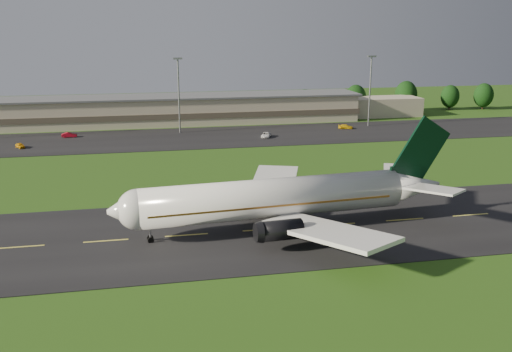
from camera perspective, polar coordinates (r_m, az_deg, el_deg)
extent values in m
plane|color=#214010|center=(80.98, -6.95, -5.95)|extent=(360.00, 360.00, 0.00)
cube|color=black|center=(80.97, -6.95, -5.92)|extent=(220.00, 30.00, 0.10)
cube|color=black|center=(150.41, -9.27, 3.69)|extent=(260.00, 30.00, 0.10)
cylinder|color=white|center=(81.24, 1.71, -2.20)|extent=(38.33, 8.64, 5.60)
sphere|color=white|center=(77.78, -11.75, -3.30)|extent=(5.60, 5.60, 5.60)
cone|color=white|center=(77.67, -13.23, -3.41)|extent=(4.42, 5.68, 5.38)
cone|color=white|center=(90.47, 15.41, -0.96)|extent=(9.41, 6.19, 5.49)
cube|color=#8F5A1F|center=(81.19, 1.38, -2.47)|extent=(35.34, 8.44, 0.28)
cube|color=black|center=(77.57, -12.22, -2.94)|extent=(2.24, 3.15, 0.65)
cube|color=white|center=(73.13, 6.99, -5.51)|extent=(15.23, 20.01, 2.20)
cube|color=white|center=(92.73, 1.68, -1.00)|extent=(12.90, 20.22, 2.20)
cube|color=white|center=(86.19, 17.17, -1.25)|extent=(7.95, 9.32, 0.91)
cube|color=white|center=(94.37, 13.88, 0.35)|extent=(7.05, 9.39, 0.91)
cube|color=black|center=(89.25, 14.67, 0.07)|extent=(5.03, 0.95, 3.00)
cube|color=black|center=(89.71, 16.20, 2.47)|extent=(9.44, 1.21, 10.55)
cylinder|color=black|center=(74.20, 2.50, -5.43)|extent=(5.80, 3.14, 2.70)
cylinder|color=black|center=(88.71, -0.80, -2.00)|extent=(5.80, 3.14, 2.70)
cube|color=beige|center=(173.42, -9.69, 6.46)|extent=(120.00, 15.00, 8.00)
cube|color=#4C4438|center=(173.54, -9.68, 6.19)|extent=(121.00, 15.40, 1.60)
cube|color=#595B60|center=(172.88, -9.75, 7.82)|extent=(122.00, 16.00, 0.50)
cube|color=beige|center=(191.02, 11.92, 6.80)|extent=(28.00, 11.00, 6.00)
cylinder|color=gray|center=(157.04, -7.72, 7.89)|extent=(0.44, 0.44, 20.00)
cube|color=gray|center=(156.17, -7.85, 11.57)|extent=(2.40, 1.20, 0.50)
cylinder|color=gray|center=(169.83, 11.32, 8.25)|extent=(0.44, 0.44, 20.00)
cube|color=gray|center=(169.03, 11.49, 11.65)|extent=(2.40, 1.20, 0.50)
cylinder|color=black|center=(185.52, -20.02, 5.43)|extent=(0.56, 0.56, 2.37)
ellipsoid|color=black|center=(185.12, -20.10, 6.31)|extent=(5.53, 5.53, 6.91)
cylinder|color=black|center=(189.80, 4.88, 6.51)|extent=(0.56, 0.56, 2.67)
ellipsoid|color=black|center=(189.35, 4.91, 7.48)|extent=(6.24, 6.24, 7.80)
cylinder|color=black|center=(196.29, 9.89, 6.66)|extent=(0.56, 0.56, 2.99)
ellipsoid|color=black|center=(195.82, 9.93, 7.72)|extent=(6.97, 6.97, 8.72)
cylinder|color=black|center=(204.06, 14.69, 6.74)|extent=(0.56, 0.56, 3.26)
ellipsoid|color=black|center=(203.57, 14.76, 7.85)|extent=(7.61, 7.61, 9.51)
cylinder|color=black|center=(212.48, 18.76, 6.67)|extent=(0.56, 0.56, 2.70)
ellipsoid|color=black|center=(212.08, 18.83, 7.55)|extent=(6.30, 6.30, 7.88)
cylinder|color=black|center=(217.43, 21.72, 6.60)|extent=(0.56, 0.56, 2.88)
ellipsoid|color=black|center=(217.02, 21.81, 7.52)|extent=(6.71, 6.71, 8.39)
imported|color=orange|center=(148.21, -22.52, 2.83)|extent=(2.97, 3.71, 1.19)
imported|color=maroon|center=(157.99, -18.18, 3.92)|extent=(3.90, 1.38, 1.28)
imported|color=white|center=(150.31, 1.02, 4.13)|extent=(3.60, 4.94, 1.25)
imported|color=yellow|center=(164.88, 8.96, 4.90)|extent=(4.47, 2.64, 1.22)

